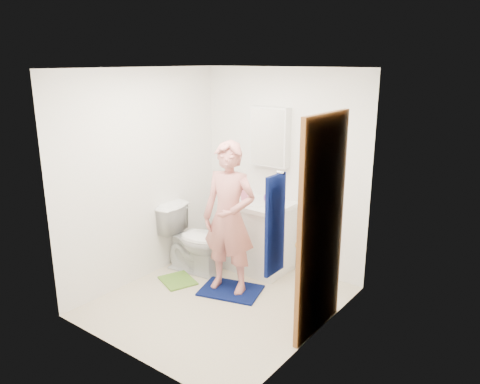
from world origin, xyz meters
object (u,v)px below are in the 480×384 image
vanity_cabinet (258,238)px  toilet (194,239)px  toothbrush_cup (268,199)px  medicine_cabinet (270,137)px  man (229,218)px  towel (275,225)px  soap_dispenser (246,193)px

vanity_cabinet → toilet: toilet is taller
vanity_cabinet → toothbrush_cup: size_ratio=6.96×
medicine_cabinet → toilet: (-0.58, -0.73, -1.20)m
toothbrush_cup → man: bearing=-91.9°
towel → soap_dispenser: towel is taller
toilet → soap_dispenser: size_ratio=4.29×
toilet → man: bearing=-110.7°
medicine_cabinet → towel: (1.18, -1.71, -0.35)m
soap_dispenser → toothbrush_cup: (0.27, 0.09, -0.05)m
toothbrush_cup → toilet: bearing=-140.2°
toilet → towel: bearing=-126.8°
towel → man: bearing=143.1°
toilet → toothbrush_cup: 1.01m
toothbrush_cup → medicine_cabinet: bearing=122.1°
toothbrush_cup → vanity_cabinet: bearing=-148.9°
vanity_cabinet → man: size_ratio=0.48×
man → toothbrush_cup: bearing=76.8°
towel → man: size_ratio=0.48×
soap_dispenser → toothbrush_cup: soap_dispenser is taller
toothbrush_cup → man: man is taller
medicine_cabinet → man: bearing=-84.9°
towel → toilet: towel is taller
vanity_cabinet → soap_dispenser: soap_dispenser is taller
towel → toilet: (-1.76, 0.98, -0.85)m
man → medicine_cabinet: bearing=83.8°
soap_dispenser → man: bearing=-68.8°
towel → toothbrush_cup: (-1.08, 1.55, -0.35)m
toilet → soap_dispenser: (0.41, 0.47, 0.54)m
man → vanity_cabinet: bearing=85.5°
medicine_cabinet → soap_dispenser: 0.72m
medicine_cabinet → toilet: size_ratio=0.87×
medicine_cabinet → toilet: medicine_cabinet is taller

